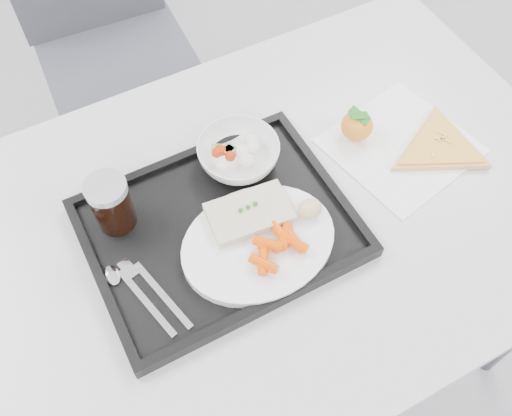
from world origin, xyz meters
name	(u,v)px	position (x,y,z in m)	size (l,w,h in m)	color
table	(268,230)	(0.00, 0.30, 0.68)	(1.20, 0.80, 0.75)	silver
chair	(106,27)	(-0.04, 1.17, 0.54)	(0.44, 0.44, 0.93)	#3C3D45
tray	(219,229)	(-0.10, 0.30, 0.76)	(0.45, 0.35, 0.03)	black
dinner_plate	(258,243)	(-0.05, 0.24, 0.77)	(0.27, 0.27, 0.02)	white
fish_fillet	(249,213)	(-0.04, 0.29, 0.79)	(0.15, 0.10, 0.03)	beige
bread_roll	(310,209)	(0.05, 0.25, 0.80)	(0.05, 0.04, 0.03)	#E7B787
salad_bowl	(239,154)	(0.00, 0.42, 0.79)	(0.15, 0.15, 0.05)	white
cola_glass	(111,203)	(-0.25, 0.40, 0.82)	(0.07, 0.07, 0.11)	black
cutlery	(138,288)	(-0.26, 0.26, 0.77)	(0.10, 0.17, 0.01)	silver
napkin	(400,146)	(0.30, 0.31, 0.75)	(0.29, 0.29, 0.00)	white
tangerine	(357,126)	(0.23, 0.37, 0.79)	(0.06, 0.06, 0.07)	orange
pizza_slice	(439,147)	(0.36, 0.27, 0.76)	(0.23, 0.23, 0.02)	#E4AA70
carrot_pile	(278,245)	(-0.03, 0.21, 0.80)	(0.10, 0.09, 0.03)	#EE4B03
salad_contents	(240,151)	(0.00, 0.41, 0.80)	(0.10, 0.07, 0.02)	#A32508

